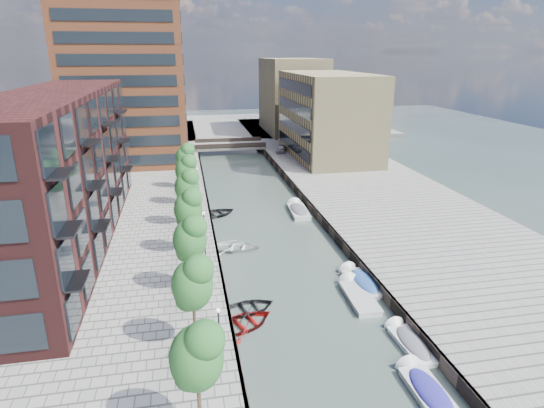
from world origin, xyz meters
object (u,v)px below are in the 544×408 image
object	(u,v)px
tree_1	(192,281)
motorboat_2	(356,295)
tree_0	(196,354)
tree_4	(187,185)
tree_5	(186,169)
tree_6	(185,156)
sloop_4	(216,216)
car	(281,149)
bridge	(230,145)
motorboat_3	(361,281)
tree_2	(190,237)
tree_3	(188,207)
sloop_2	(244,326)
motorboat_4	(298,210)
sloop_3	(235,250)
motorboat_1	(409,342)
motorboat_0	(426,390)

from	to	relation	value
tree_1	motorboat_2	world-z (taller)	tree_1
tree_0	tree_4	distance (m)	28.00
tree_5	tree_6	bearing A→B (deg)	90.00
sloop_4	car	size ratio (longest dim) A/B	1.25
bridge	tree_6	world-z (taller)	tree_6
tree_6	motorboat_3	xyz separation A→B (m)	(13.82, -27.94, -5.10)
tree_5	tree_0	bearing A→B (deg)	-90.00
bridge	sloop_4	world-z (taller)	bridge
bridge	car	world-z (taller)	car
bridge	motorboat_2	size ratio (longest dim) A/B	2.38
tree_5	motorboat_2	world-z (taller)	tree_5
tree_2	tree_3	distance (m)	7.00
sloop_2	motorboat_4	world-z (taller)	motorboat_4
sloop_2	tree_2	bearing A→B (deg)	13.43
tree_6	motorboat_2	bearing A→B (deg)	-66.95
tree_0	tree_2	world-z (taller)	same
sloop_4	sloop_2	bearing A→B (deg)	157.88
sloop_3	car	world-z (taller)	car
tree_0	motorboat_2	distance (m)	18.35
bridge	sloop_3	distance (m)	45.40
bridge	motorboat_1	bearing A→B (deg)	-85.13
bridge	car	bearing A→B (deg)	-35.09
bridge	tree_2	xyz separation A→B (m)	(-8.50, -54.00, 3.92)
bridge	sloop_3	bearing A→B (deg)	-95.38
tree_3	sloop_2	xyz separation A→B (m)	(3.36, -11.30, -5.31)
tree_3	motorboat_4	bearing A→B (deg)	41.20
tree_2	sloop_3	world-z (taller)	tree_2
sloop_4	motorboat_1	size ratio (longest dim) A/B	1.05
tree_0	tree_4	world-z (taller)	same
car	tree_5	bearing A→B (deg)	-106.06
tree_1	tree_4	bearing A→B (deg)	90.00
tree_5	motorboat_3	bearing A→B (deg)	-56.58
tree_3	bridge	bearing A→B (deg)	79.75
sloop_2	motorboat_1	size ratio (longest dim) A/B	1.00
sloop_3	motorboat_1	distance (m)	19.73
sloop_2	car	bearing A→B (deg)	-39.48
tree_6	sloop_4	bearing A→B (deg)	-70.90
tree_0	tree_1	distance (m)	7.00
tree_1	motorboat_0	distance (m)	14.80
tree_4	motorboat_1	bearing A→B (deg)	-58.36
motorboat_0	motorboat_2	bearing A→B (deg)	89.71
sloop_4	car	xyz separation A→B (m)	(14.10, 28.90, 1.67)
tree_1	tree_2	distance (m)	7.00
sloop_4	motorboat_0	xyz separation A→B (m)	(9.50, -31.76, 0.20)
motorboat_3	sloop_2	bearing A→B (deg)	-157.36
tree_2	tree_5	xyz separation A→B (m)	(0.00, 21.00, 0.00)
motorboat_2	sloop_2	bearing A→B (deg)	-165.02
tree_0	sloop_3	bearing A→B (deg)	79.46
motorboat_4	tree_5	bearing A→B (deg)	168.49
tree_1	motorboat_0	size ratio (longest dim) A/B	1.19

